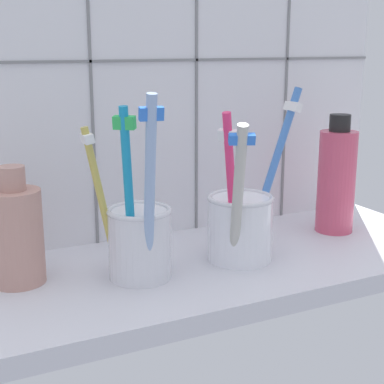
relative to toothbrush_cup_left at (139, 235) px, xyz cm
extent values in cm
cube|color=silver|center=(5.87, 1.11, -5.42)|extent=(64.00, 22.00, 2.00)
cube|color=white|center=(5.87, 13.11, 16.08)|extent=(64.00, 2.00, 45.00)
cube|color=gray|center=(-0.53, 12.01, 16.08)|extent=(0.30, 0.20, 45.00)
cube|color=gray|center=(12.27, 12.01, 16.08)|extent=(0.30, 0.20, 45.00)
cube|color=gray|center=(25.07, 12.01, 16.08)|extent=(0.30, 0.20, 45.00)
cube|color=gray|center=(5.87, 12.01, 16.18)|extent=(64.00, 0.20, 0.30)
cylinder|color=white|center=(0.18, 0.25, -1.01)|extent=(6.17, 6.17, 6.83)
torus|color=silver|center=(0.18, 0.25, 2.40)|extent=(6.36, 6.36, 0.50)
cylinder|color=#C6B350|center=(-3.20, 1.20, 3.32)|extent=(3.54, 0.90, 14.82)
cube|color=white|center=(-4.35, 1.26, 9.64)|extent=(1.09, 1.99, 0.98)
cylinder|color=#188FC2|center=(-1.35, -1.22, 4.35)|extent=(2.29, 2.55, 16.84)
cube|color=green|center=(-1.78, -1.76, 11.26)|extent=(2.11, 1.96, 1.24)
cylinder|color=#91AEDA|center=(-0.10, -3.25, 4.97)|extent=(1.54, 4.00, 18.15)
cube|color=blue|center=(-0.27, -4.37, 12.23)|extent=(2.21, 1.13, 1.24)
cylinder|color=white|center=(11.56, 0.25, -1.04)|extent=(6.89, 6.89, 6.77)
torus|color=silver|center=(11.56, 0.25, 2.35)|extent=(7.04, 7.04, 0.50)
cylinder|color=#F8326D|center=(9.67, -1.04, 3.81)|extent=(3.56, 2.89, 15.83)
cube|color=white|center=(8.88, -1.61, 9.40)|extent=(1.92, 2.16, 1.18)
cylinder|color=beige|center=(8.98, -3.45, 3.46)|extent=(3.13, 5.69, 15.29)
cube|color=blue|center=(8.29, -5.15, 9.56)|extent=(2.62, 1.84, 1.13)
cylinder|color=#447CCF|center=(16.00, 0.99, 4.69)|extent=(7.19, 1.37, 17.72)
cube|color=white|center=(18.35, 1.16, 11.45)|extent=(1.22, 2.17, 1.19)
cylinder|color=tan|center=(-10.84, 4.23, 0.16)|extent=(5.16, 5.16, 9.17)
cylinder|color=tan|center=(-10.84, 4.23, 5.89)|extent=(2.54, 2.54, 2.30)
cylinder|color=#D34B68|center=(27.07, 3.64, 1.75)|extent=(4.55, 4.55, 12.35)
cylinder|color=black|center=(27.07, 3.64, 8.92)|extent=(2.51, 2.51, 2.00)
camera|label=1|loc=(-19.32, -50.86, 18.02)|focal=55.06mm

